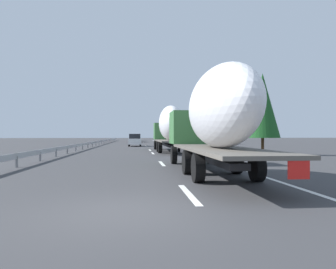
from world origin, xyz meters
name	(u,v)px	position (x,y,z in m)	size (l,w,h in m)	color
ground_plane	(135,146)	(40.00, 0.00, 0.00)	(260.00, 260.00, 0.00)	#38383A
lane_stripe_0	(189,194)	(2.00, -1.80, 0.00)	(3.20, 0.20, 0.01)	white
lane_stripe_1	(162,164)	(11.73, -1.80, 0.00)	(3.20, 0.20, 0.01)	white
lane_stripe_2	(153,153)	(22.37, -1.80, 0.00)	(3.20, 0.20, 0.01)	white
lane_stripe_3	(150,150)	(28.39, -1.80, 0.00)	(3.20, 0.20, 0.01)	white
lane_stripe_4	(146,146)	(41.82, -1.80, 0.00)	(3.20, 0.20, 0.01)	white
lane_stripe_5	(146,146)	(42.81, -1.80, 0.00)	(3.20, 0.20, 0.01)	white
lane_stripe_6	(143,142)	(65.29, -1.80, 0.00)	(3.20, 0.20, 0.01)	white
lane_stripe_7	(143,142)	(67.75, -1.80, 0.00)	(3.20, 0.20, 0.01)	white
lane_stripe_8	(143,142)	(67.16, -1.80, 0.00)	(3.20, 0.20, 0.01)	white
edge_line_right	(168,145)	(45.00, -5.50, 0.00)	(110.00, 0.20, 0.01)	white
truck_lead	(169,127)	(24.97, -3.60, 2.55)	(14.02, 2.55, 4.58)	#387038
truck_trailing	(213,117)	(6.40, -3.60, 2.51)	(13.82, 2.55, 4.43)	#387038
car_silver_hatch	(135,138)	(83.83, -0.01, 0.94)	(4.52, 1.88, 1.87)	#ADB2B7
car_black_suv	(134,138)	(75.51, 0.22, 0.96)	(4.51, 1.80, 1.92)	black
car_white_van	(135,140)	(40.78, -0.04, 0.94)	(4.35, 1.90, 1.86)	white
car_red_compact	(135,138)	(66.12, -0.01, 0.93)	(4.07, 1.81, 1.85)	red
road_sign	(174,133)	(46.67, -6.70, 2.03)	(0.10, 0.90, 2.92)	gray
tree_0	(188,125)	(70.53, -12.95, 4.23)	(3.66, 3.66, 6.76)	#472D19
tree_1	(175,129)	(87.87, -12.03, 3.47)	(3.92, 3.92, 5.49)	#472D19
tree_2	(263,106)	(19.15, -11.09, 4.24)	(2.94, 2.94, 7.02)	#472D19
tree_3	(174,127)	(72.87, -9.86, 3.63)	(2.42, 2.42, 5.63)	#472D19
tree_4	(204,122)	(48.24, -12.20, 3.95)	(3.91, 3.91, 5.93)	#472D19
tree_5	(172,126)	(86.74, -10.89, 4.35)	(2.51, 2.51, 7.00)	#472D19
guardrail_median	(96,142)	(43.00, 6.00, 0.58)	(94.00, 0.10, 0.76)	#9EA0A5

